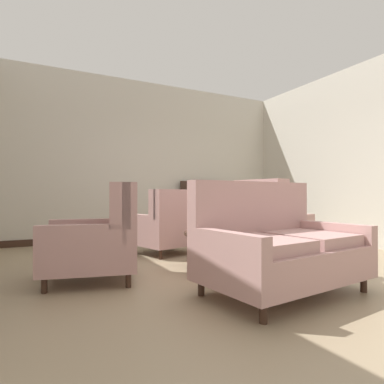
{
  "coord_description": "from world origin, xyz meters",
  "views": [
    {
      "loc": [
        -2.31,
        -3.16,
        0.9
      ],
      "look_at": [
        -0.39,
        0.61,
        0.94
      ],
      "focal_mm": 30.44,
      "sensor_mm": 36.0,
      "label": 1
    }
  ],
  "objects_px": {
    "settee": "(278,248)",
    "side_table": "(266,224)",
    "porcelain_vase": "(219,220)",
    "armchair_near_sideboard": "(99,240)",
    "armchair_near_window": "(270,225)",
    "armchair_back_corner": "(168,226)",
    "coffee_table": "(221,238)",
    "sideboard": "(206,211)"
  },
  "relations": [
    {
      "from": "armchair_near_window",
      "to": "side_table",
      "type": "relative_size",
      "value": 1.5
    },
    {
      "from": "armchair_back_corner",
      "to": "sideboard",
      "type": "height_order",
      "value": "sideboard"
    },
    {
      "from": "armchair_near_window",
      "to": "armchair_back_corner",
      "type": "bearing_deg",
      "value": 47.58
    },
    {
      "from": "coffee_table",
      "to": "side_table",
      "type": "distance_m",
      "value": 1.25
    },
    {
      "from": "armchair_back_corner",
      "to": "armchair_near_sideboard",
      "type": "bearing_deg",
      "value": 25.41
    },
    {
      "from": "armchair_near_window",
      "to": "armchair_back_corner",
      "type": "height_order",
      "value": "armchair_near_window"
    },
    {
      "from": "coffee_table",
      "to": "armchair_near_sideboard",
      "type": "relative_size",
      "value": 0.85
    },
    {
      "from": "side_table",
      "to": "coffee_table",
      "type": "bearing_deg",
      "value": -155.95
    },
    {
      "from": "sideboard",
      "to": "armchair_near_sideboard",
      "type": "bearing_deg",
      "value": -136.74
    },
    {
      "from": "settee",
      "to": "armchair_near_window",
      "type": "bearing_deg",
      "value": 45.15
    },
    {
      "from": "coffee_table",
      "to": "side_table",
      "type": "bearing_deg",
      "value": 24.05
    },
    {
      "from": "settee",
      "to": "sideboard",
      "type": "relative_size",
      "value": 1.35
    },
    {
      "from": "armchair_near_window",
      "to": "side_table",
      "type": "distance_m",
      "value": 0.2
    },
    {
      "from": "armchair_near_sideboard",
      "to": "coffee_table",
      "type": "bearing_deg",
      "value": 101.11
    },
    {
      "from": "settee",
      "to": "armchair_back_corner",
      "type": "relative_size",
      "value": 1.61
    },
    {
      "from": "armchair_near_window",
      "to": "armchair_back_corner",
      "type": "xyz_separation_m",
      "value": [
        -1.29,
        0.8,
        -0.04
      ]
    },
    {
      "from": "settee",
      "to": "armchair_near_sideboard",
      "type": "distance_m",
      "value": 1.82
    },
    {
      "from": "coffee_table",
      "to": "sideboard",
      "type": "xyz_separation_m",
      "value": [
        1.3,
        2.66,
        0.18
      ]
    },
    {
      "from": "settee",
      "to": "side_table",
      "type": "distance_m",
      "value": 2.01
    },
    {
      "from": "coffee_table",
      "to": "armchair_back_corner",
      "type": "bearing_deg",
      "value": 101.83
    },
    {
      "from": "settee",
      "to": "armchair_near_sideboard",
      "type": "bearing_deg",
      "value": 133.62
    },
    {
      "from": "armchair_near_sideboard",
      "to": "porcelain_vase",
      "type": "bearing_deg",
      "value": 100.37
    },
    {
      "from": "armchair_near_sideboard",
      "to": "side_table",
      "type": "xyz_separation_m",
      "value": [
        2.61,
        0.45,
        0.03
      ]
    },
    {
      "from": "porcelain_vase",
      "to": "armchair_near_window",
      "type": "distance_m",
      "value": 1.16
    },
    {
      "from": "armchair_back_corner",
      "to": "sideboard",
      "type": "xyz_separation_m",
      "value": [
        1.53,
        1.53,
        0.13
      ]
    },
    {
      "from": "armchair_near_sideboard",
      "to": "side_table",
      "type": "distance_m",
      "value": 2.65
    },
    {
      "from": "armchair_back_corner",
      "to": "sideboard",
      "type": "bearing_deg",
      "value": -150.58
    },
    {
      "from": "armchair_near_sideboard",
      "to": "armchair_near_window",
      "type": "height_order",
      "value": "armchair_near_window"
    },
    {
      "from": "porcelain_vase",
      "to": "armchair_near_sideboard",
      "type": "height_order",
      "value": "armchair_near_sideboard"
    },
    {
      "from": "armchair_near_window",
      "to": "sideboard",
      "type": "relative_size",
      "value": 0.94
    },
    {
      "from": "coffee_table",
      "to": "settee",
      "type": "height_order",
      "value": "settee"
    },
    {
      "from": "armchair_near_sideboard",
      "to": "armchair_back_corner",
      "type": "relative_size",
      "value": 1.08
    },
    {
      "from": "porcelain_vase",
      "to": "armchair_near_window",
      "type": "bearing_deg",
      "value": 17.61
    },
    {
      "from": "porcelain_vase",
      "to": "side_table",
      "type": "xyz_separation_m",
      "value": [
        1.18,
        0.52,
        -0.14
      ]
    },
    {
      "from": "porcelain_vase",
      "to": "coffee_table",
      "type": "bearing_deg",
      "value": 23.79
    },
    {
      "from": "settee",
      "to": "armchair_near_window",
      "type": "xyz_separation_m",
      "value": [
        1.12,
        1.43,
        0.04
      ]
    },
    {
      "from": "sideboard",
      "to": "porcelain_vase",
      "type": "bearing_deg",
      "value": -116.52
    },
    {
      "from": "armchair_near_window",
      "to": "side_table",
      "type": "xyz_separation_m",
      "value": [
        0.08,
        0.18,
        -0.0
      ]
    },
    {
      "from": "armchair_near_window",
      "to": "porcelain_vase",
      "type": "bearing_deg",
      "value": 96.92
    },
    {
      "from": "armchair_near_sideboard",
      "to": "sideboard",
      "type": "bearing_deg",
      "value": 146.56
    },
    {
      "from": "coffee_table",
      "to": "settee",
      "type": "xyz_separation_m",
      "value": [
        -0.07,
        -1.1,
        0.04
      ]
    },
    {
      "from": "side_table",
      "to": "porcelain_vase",
      "type": "bearing_deg",
      "value": -155.96
    }
  ]
}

